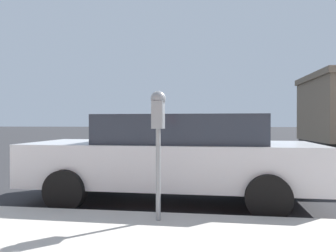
% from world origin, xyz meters
% --- Properties ---
extents(ground_plane, '(220.00, 220.00, 0.00)m').
position_xyz_m(ground_plane, '(0.00, 0.00, 0.00)').
color(ground_plane, '#2B2B2D').
extents(parking_meter, '(0.21, 0.19, 1.61)m').
position_xyz_m(parking_meter, '(-2.55, 0.01, 1.36)').
color(parking_meter, gray).
rests_on(parking_meter, sidewalk).
extents(car_silver, '(2.06, 4.81, 1.48)m').
position_xyz_m(car_silver, '(-1.00, 0.01, 0.79)').
color(car_silver, '#B7BABF').
rests_on(car_silver, ground_plane).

